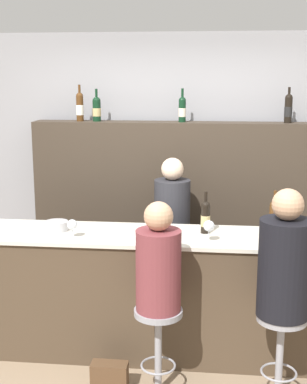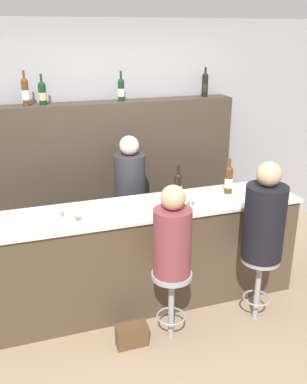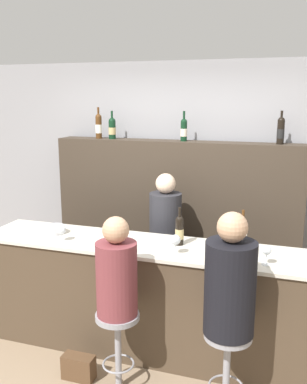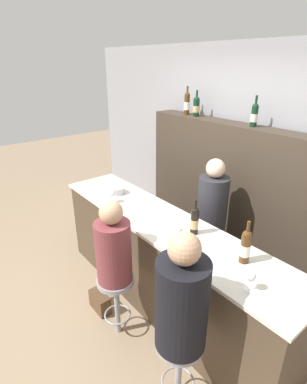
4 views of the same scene
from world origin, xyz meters
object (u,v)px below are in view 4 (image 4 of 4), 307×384
Objects in this scene: wine_bottle_counter_0 at (195,220)px; handbag at (100,302)px; wine_bottle_counter_1 at (246,246)px; wine_bottle_backbar_2 at (254,115)px; bar_stool_right at (179,356)px; bartender at (210,228)px; wine_glass_2 at (251,277)px; guest_seated_left at (113,247)px; wine_glass_0 at (112,194)px; metal_bowl at (117,190)px; bar_stool_left at (116,291)px; wine_glass_1 at (177,232)px; guest_seated_right at (182,300)px; wine_bottle_backbar_0 at (187,103)px; wine_bottle_backbar_1 at (196,106)px.

wine_bottle_counter_0 is 1.37m from handbag.
wine_bottle_counter_1 is 1.52m from wine_bottle_backbar_2.
handbag is at bearing -103.16° from wine_bottle_backbar_2.
bartender is (-0.82, 1.24, 0.20)m from bar_stool_right.
wine_bottle_backbar_2 reaches higher than bartender.
guest_seated_left is at bearing -157.91° from wine_glass_2.
wine_glass_0 is 1.15m from bartender.
bar_stool_left is (0.87, -0.59, -0.54)m from metal_bowl.
wine_glass_1 is 0.19× the size of guest_seated_right.
wine_bottle_backbar_2 is 1.94× the size of wine_glass_1.
guest_seated_right is at bearing -40.21° from wine_glass_1.
guest_seated_right is 0.58× the size of bartender.
bar_stool_right is (1.76, -1.72, -1.41)m from wine_bottle_backbar_0.
handbag is at bearing 180.00° from guest_seated_right.
wine_bottle_backbar_0 is 2.42m from bar_stool_left.
bar_stool_right is 1.51m from bartender.
guest_seated_right reaches higher than bartender.
wine_glass_0 is 1.69m from bar_stool_right.
wine_bottle_backbar_1 is 2.35m from bar_stool_left.
handbag is (0.52, -0.59, -0.93)m from metal_bowl.
wine_glass_2 reaches higher than metal_bowl.
guest_seated_right is 1.48m from handbag.
wine_bottle_backbar_2 is (-0.77, 1.08, 0.75)m from wine_bottle_counter_1.
handbag is at bearing -71.29° from wine_bottle_backbar_0.
wine_glass_0 is at bearing -44.25° from metal_bowl.
bartender is at bearing 89.92° from guest_seated_left.
wine_glass_1 is 1.21m from metal_bowl.
wine_glass_0 is 0.09× the size of bartender.
wine_bottle_backbar_0 is 1.33× the size of handbag.
wine_bottle_counter_0 is 0.96m from bar_stool_left.
wine_bottle_counter_1 is at bearing 132.37° from wine_glass_2.
wine_bottle_counter_1 is 1.34× the size of handbag.
wine_bottle_counter_1 is 0.56× the size of bar_stool_left.
wine_bottle_counter_0 is 0.43× the size of guest_seated_left.
wine_bottle_counter_0 is at bearing -63.19° from bartender.
bartender reaches higher than wine_glass_0.
metal_bowl is (-1.90, 0.17, -0.07)m from wine_glass_2.
bar_stool_left is (0.77, -1.72, -1.39)m from wine_bottle_backbar_1.
wine_glass_2 is (0.73, -0.23, -0.02)m from wine_bottle_counter_0.
bar_stool_left is at bearing 180.00° from guest_seated_right.
guest_seated_left is (0.00, 0.00, 0.47)m from bar_stool_left.
wine_bottle_backbar_0 is 2.14× the size of wine_glass_1.
guest_seated_right reaches higher than wine_glass_0.
wine_glass_0 is at bearing -79.72° from wine_bottle_backbar_0.
bartender reaches higher than wine_bottle_counter_0.
wine_bottle_counter_1 is 1.06m from guest_seated_left.
bartender is (0.70, 0.82, -0.40)m from wine_glass_0.
handbag is (-0.35, -1.24, -0.58)m from bartender.
metal_bowl is at bearing -177.98° from wine_bottle_counter_1.
wine_bottle_backbar_1 reaches higher than guest_seated_left.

